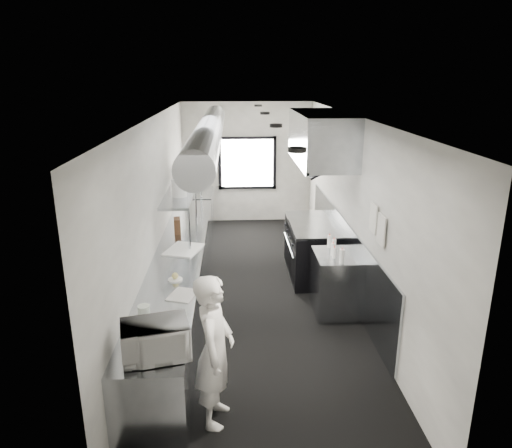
{
  "coord_description": "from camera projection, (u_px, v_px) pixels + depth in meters",
  "views": [
    {
      "loc": [
        -0.36,
        -7.0,
        3.38
      ],
      "look_at": [
        -0.01,
        -0.2,
        1.22
      ],
      "focal_mm": 33.19,
      "sensor_mm": 36.0,
      "label": 1
    }
  ],
  "objects": [
    {
      "name": "service_window",
      "position": [
        247.0,
        163.0,
        11.05
      ],
      "size": [
        1.36,
        0.05,
        1.25
      ],
      "color": "white",
      "rests_on": "wall_back"
    },
    {
      "name": "knife_block",
      "position": [
        177.0,
        226.0,
        7.72
      ],
      "size": [
        0.13,
        0.24,
        0.25
      ],
      "primitive_type": "cube",
      "rotation": [
        0.0,
        0.0,
        0.14
      ],
      "color": "brown",
      "rests_on": "prep_counter"
    },
    {
      "name": "exhaust_hood",
      "position": [
        321.0,
        138.0,
        7.7
      ],
      "size": [
        0.81,
        2.2,
        0.88
      ],
      "color": "#949AA2",
      "rests_on": "ceiling"
    },
    {
      "name": "cutting_board",
      "position": [
        184.0,
        249.0,
        7.0
      ],
      "size": [
        0.61,
        0.71,
        0.02
      ],
      "primitive_type": "cube",
      "rotation": [
        0.0,
        0.0,
        -0.31
      ],
      "color": "silver",
      "rests_on": "prep_counter"
    },
    {
      "name": "line_cook",
      "position": [
        215.0,
        351.0,
        4.63
      ],
      "size": [
        0.46,
        0.63,
        1.59
      ],
      "primitive_type": "imported",
      "rotation": [
        0.0,
        0.0,
        1.43
      ],
      "color": "silver",
      "rests_on": "floor"
    },
    {
      "name": "newspaper",
      "position": [
        183.0,
        295.0,
        5.56
      ],
      "size": [
        0.39,
        0.44,
        0.01
      ],
      "primitive_type": "cube",
      "rotation": [
        0.0,
        0.0,
        -0.32
      ],
      "color": "white",
      "rests_on": "prep_counter"
    },
    {
      "name": "far_work_table",
      "position": [
        197.0,
        212.0,
        10.55
      ],
      "size": [
        0.7,
        1.2,
        0.9
      ],
      "primitive_type": "cube",
      "color": "#949AA2",
      "rests_on": "floor"
    },
    {
      "name": "squeeze_bottle_c",
      "position": [
        333.0,
        249.0,
        6.77
      ],
      "size": [
        0.06,
        0.06,
        0.18
      ],
      "primitive_type": "cylinder",
      "rotation": [
        0.0,
        0.0,
        -0.01
      ],
      "color": "silver",
      "rests_on": "bottle_station"
    },
    {
      "name": "squeeze_bottle_e",
      "position": [
        329.0,
        241.0,
        7.08
      ],
      "size": [
        0.08,
        0.08,
        0.19
      ],
      "primitive_type": "cylinder",
      "rotation": [
        0.0,
        0.0,
        -0.38
      ],
      "color": "silver",
      "rests_on": "bottle_station"
    },
    {
      "name": "squeeze_bottle_d",
      "position": [
        334.0,
        246.0,
        6.88
      ],
      "size": [
        0.09,
        0.09,
        0.2
      ],
      "primitive_type": "cylinder",
      "rotation": [
        0.0,
        0.0,
        0.42
      ],
      "color": "silver",
      "rests_on": "bottle_station"
    },
    {
      "name": "deli_tub_a",
      "position": [
        142.0,
        333.0,
        4.65
      ],
      "size": [
        0.17,
        0.17,
        0.11
      ],
      "primitive_type": "cylinder",
      "rotation": [
        0.0,
        0.0,
        0.11
      ],
      "color": "silver",
      "rests_on": "prep_counter"
    },
    {
      "name": "ceiling",
      "position": [
        256.0,
        116.0,
        6.85
      ],
      "size": [
        3.0,
        8.0,
        0.01
      ],
      "primitive_type": "cube",
      "color": "silver",
      "rests_on": "wall_back"
    },
    {
      "name": "plate_stack_a",
      "position": [
        179.0,
        188.0,
        7.32
      ],
      "size": [
        0.27,
        0.27,
        0.28
      ],
      "primitive_type": "cylinder",
      "rotation": [
        0.0,
        0.0,
        -0.16
      ],
      "color": "white",
      "rests_on": "pass_shelf"
    },
    {
      "name": "wall_left",
      "position": [
        158.0,
        211.0,
        7.2
      ],
      "size": [
        0.02,
        8.0,
        2.8
      ],
      "primitive_type": "cube",
      "color": "silver",
      "rests_on": "floor"
    },
    {
      "name": "notice_sheet_a",
      "position": [
        373.0,
        218.0,
        6.15
      ],
      "size": [
        0.02,
        0.28,
        0.38
      ],
      "primitive_type": "cube",
      "color": "silver",
      "rests_on": "wall_right"
    },
    {
      "name": "deli_tub_b",
      "position": [
        144.0,
        310.0,
        5.12
      ],
      "size": [
        0.13,
        0.13,
        0.1
      ],
      "primitive_type": "cylinder",
      "rotation": [
        0.0,
        0.0,
        -0.01
      ],
      "color": "silver",
      "rests_on": "prep_counter"
    },
    {
      "name": "small_plate",
      "position": [
        175.0,
        279.0,
        5.98
      ],
      "size": [
        0.23,
        0.23,
        0.02
      ],
      "primitive_type": "cylinder",
      "rotation": [
        0.0,
        0.0,
        0.25
      ],
      "color": "white",
      "rests_on": "prep_counter"
    },
    {
      "name": "squeeze_bottle_b",
      "position": [
        334.0,
        253.0,
        6.67
      ],
      "size": [
        0.06,
        0.06,
        0.16
      ],
      "primitive_type": "cylinder",
      "rotation": [
        0.0,
        0.0,
        -0.1
      ],
      "color": "silver",
      "rests_on": "bottle_station"
    },
    {
      "name": "wall_front",
      "position": [
        284.0,
        357.0,
        3.47
      ],
      "size": [
        3.0,
        0.02,
        2.8
      ],
      "primitive_type": "cube",
      "color": "silver",
      "rests_on": "floor"
    },
    {
      "name": "squeeze_bottle_a",
      "position": [
        342.0,
        256.0,
        6.49
      ],
      "size": [
        0.07,
        0.07,
        0.2
      ],
      "primitive_type": "cylinder",
      "rotation": [
        0.0,
        0.0,
        0.12
      ],
      "color": "silver",
      "rests_on": "bottle_station"
    },
    {
      "name": "hvac_duct",
      "position": [
        209.0,
        131.0,
        7.28
      ],
      "size": [
        0.4,
        6.4,
        0.4
      ],
      "primitive_type": "cylinder",
      "rotation": [
        1.57,
        0.0,
        0.0
      ],
      "color": "gray",
      "rests_on": "ceiling"
    },
    {
      "name": "notice_sheet_b",
      "position": [
        381.0,
        230.0,
        5.83
      ],
      "size": [
        0.02,
        0.28,
        0.38
      ],
      "primitive_type": "cube",
      "color": "silver",
      "rests_on": "wall_right"
    },
    {
      "name": "plate_stack_c",
      "position": [
        184.0,
        173.0,
        8.23
      ],
      "size": [
        0.34,
        0.34,
        0.36
      ],
      "primitive_type": "cylinder",
      "rotation": [
        0.0,
        0.0,
        0.44
      ],
      "color": "white",
      "rests_on": "pass_shelf"
    },
    {
      "name": "range",
      "position": [
        313.0,
        249.0,
        8.28
      ],
      "size": [
        0.88,
        1.6,
        0.94
      ],
      "color": "black",
      "rests_on": "floor"
    },
    {
      "name": "wall_cladding",
      "position": [
        343.0,
        252.0,
        7.89
      ],
      "size": [
        0.03,
        5.5,
        1.1
      ],
      "primitive_type": "cube",
      "color": "#949AA2",
      "rests_on": "wall_right"
    },
    {
      "name": "pastry",
      "position": [
        175.0,
        276.0,
        5.96
      ],
      "size": [
        0.08,
        0.08,
        0.08
      ],
      "primitive_type": "sphere",
      "color": "tan",
      "rests_on": "small_plate"
    },
    {
      "name": "bottle_station",
      "position": [
        336.0,
        283.0,
        6.95
      ],
      "size": [
        0.65,
        0.8,
        0.9
      ],
      "primitive_type": "cube",
      "color": "#949AA2",
      "rests_on": "floor"
    },
    {
      "name": "wall_back",
      "position": [
        247.0,
        163.0,
        11.09
      ],
      "size": [
        3.0,
        0.02,
        2.8
      ],
      "primitive_type": "cube",
      "color": "silver",
      "rests_on": "floor"
    },
    {
      "name": "floor",
      "position": [
        256.0,
        292.0,
        7.7
      ],
      "size": [
        3.0,
        8.0,
        0.01
      ],
      "primitive_type": "cube",
      "color": "black",
      "rests_on": "ground"
    },
    {
      "name": "prep_counter",
      "position": [
        181.0,
        281.0,
        7.03
      ],
      "size": [
        0.7,
        6.0,
        0.9
      ],
      "primitive_type": "cube",
      "color": "#949AA2",
      "rests_on": "floor"
    },
    {
      "name": "microwave",
      "position": [
        155.0,
        340.0,
        4.32
      ],
      "size": [
        0.64,
        0.54,
        0.34
      ],
      "primitive_type": "imported",
      "rotation": [
        0.0,
        0.0,
        0.24
      ],
      "color": "silver",
      "rests_on": "prep_counter"
    },
    {
      "name": "plate_stack_b",
      "position": [
        183.0,
        180.0,
        7.84
      ],
      "size": [
        0.26,
        0.26,
        0.28
      ],
      "primitive_type": "cylinder",
      "rotation": [
        0.0,
        0.0,
        -0.2
      ],
      "color": "white",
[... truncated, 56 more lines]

